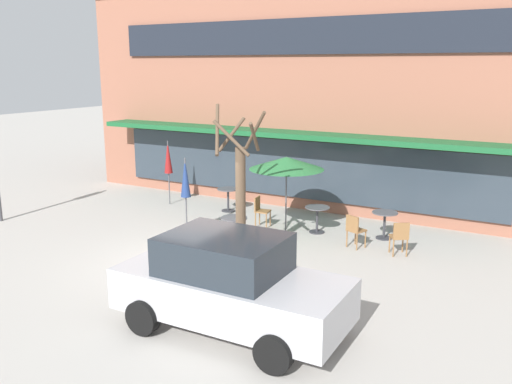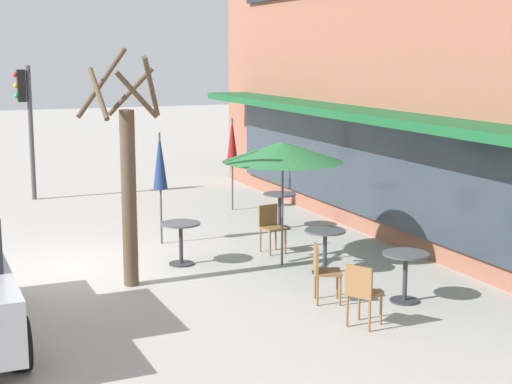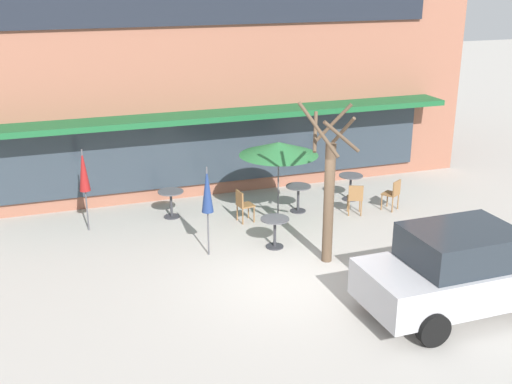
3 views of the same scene
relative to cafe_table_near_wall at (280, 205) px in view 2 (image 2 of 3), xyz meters
The scene contains 13 objects.
ground_plane 4.87m from the cafe_table_near_wall, 70.48° to the right, with size 80.00×80.00×0.00m, color #ADA8A0.
cafe_table_near_wall is the anchor object (origin of this frame).
cafe_table_streetside 3.54m from the cafe_table_near_wall, 11.87° to the right, with size 0.70×0.70×0.76m.
cafe_table_by_tree 5.31m from the cafe_table_near_wall, ahead, with size 0.70×0.70×0.76m.
cafe_table_mid_patio 3.44m from the cafe_table_near_wall, 54.97° to the right, with size 0.70×0.70×0.76m.
patio_umbrella_green_folded 2.94m from the cafe_table_near_wall, 83.11° to the right, with size 0.28×0.28×2.20m.
patio_umbrella_cream_folded 2.52m from the cafe_table_near_wall, behind, with size 0.28×0.28×2.20m.
patio_umbrella_corner_open 3.30m from the cafe_table_near_wall, 23.54° to the right, with size 2.10×2.10×2.20m.
cafe_chair_0 2.01m from the cafe_table_near_wall, 29.15° to the right, with size 0.45×0.45×0.89m.
cafe_chair_1 6.22m from the cafe_table_near_wall, 14.02° to the right, with size 0.55×0.55×0.89m.
cafe_chair_2 5.08m from the cafe_table_near_wall, 17.10° to the right, with size 0.52×0.52×0.89m.
street_tree 5.02m from the cafe_table_near_wall, 54.22° to the right, with size 1.36×1.36×3.80m.
traffic_light_pole 7.34m from the cafe_table_near_wall, 140.68° to the right, with size 0.26×0.44×3.40m.
Camera 2 is at (13.32, -2.24, 3.72)m, focal length 55.00 mm.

